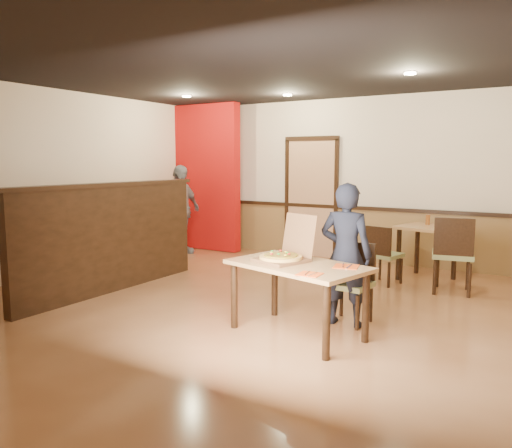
{
  "coord_description": "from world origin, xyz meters",
  "views": [
    {
      "loc": [
        3.03,
        -4.77,
        1.74
      ],
      "look_at": [
        0.13,
        0.0,
        1.02
      ],
      "focal_mm": 35.0,
      "sensor_mm": 36.0,
      "label": 1
    }
  ],
  "objects": [
    {
      "name": "diner",
      "position": [
        1.17,
        0.1,
        0.75
      ],
      "size": [
        0.58,
        0.41,
        1.51
      ],
      "primitive_type": "imported",
      "rotation": [
        0.0,
        0.0,
        3.22
      ],
      "color": "black",
      "rests_on": "floor"
    },
    {
      "name": "wainscot_back",
      "position": [
        0.0,
        3.47,
        0.45
      ],
      "size": [
        7.0,
        0.04,
        0.9
      ],
      "primitive_type": "cube",
      "color": "olive",
      "rests_on": "floor"
    },
    {
      "name": "napkin_near",
      "position": [
        1.18,
        -0.8,
        0.73
      ],
      "size": [
        0.21,
        0.21,
        0.01
      ],
      "rotation": [
        0.0,
        0.0,
        0.04
      ],
      "color": "#EE4A10",
      "rests_on": "main_table"
    },
    {
      "name": "spot_a",
      "position": [
        -2.3,
        1.8,
        2.78
      ],
      "size": [
        0.14,
        0.14,
        0.02
      ],
      "primitive_type": "cylinder",
      "color": "#FFDDB2",
      "rests_on": "ceiling"
    },
    {
      "name": "pizza",
      "position": [
        0.69,
        -0.45,
        0.77
      ],
      "size": [
        0.55,
        0.55,
        0.03
      ],
      "primitive_type": "cylinder",
      "rotation": [
        0.0,
        0.0,
        -0.35
      ],
      "color": "#DEAB51",
      "rests_on": "pizza_box"
    },
    {
      "name": "passerby",
      "position": [
        -2.94,
        2.33,
        0.83
      ],
      "size": [
        0.48,
        1.0,
        1.65
      ],
      "primitive_type": "imported",
      "rotation": [
        0.0,
        0.0,
        1.49
      ],
      "color": "gray",
      "rests_on": "floor"
    },
    {
      "name": "diner_chair",
      "position": [
        1.19,
        0.24,
        0.46
      ],
      "size": [
        0.45,
        0.45,
        0.85
      ],
      "rotation": [
        0.0,
        0.0,
        -0.08
      ],
      "color": "olive",
      "rests_on": "floor"
    },
    {
      "name": "napkin_far",
      "position": [
        1.34,
        -0.33,
        0.73
      ],
      "size": [
        0.27,
        0.27,
        0.01
      ],
      "rotation": [
        0.0,
        0.0,
        0.22
      ],
      "color": "#EE4A10",
      "rests_on": "main_table"
    },
    {
      "name": "red_accent_panel",
      "position": [
        -2.9,
        3.0,
        1.4
      ],
      "size": [
        1.6,
        0.2,
        2.78
      ],
      "primitive_type": "cube",
      "color": "#A30D0B",
      "rests_on": "floor"
    },
    {
      "name": "side_chair_right",
      "position": [
        1.91,
        2.0,
        0.55
      ],
      "size": [
        0.59,
        0.59,
        1.01
      ],
      "rotation": [
        0.0,
        0.0,
        3.33
      ],
      "color": "olive",
      "rests_on": "floor"
    },
    {
      "name": "booth_partition",
      "position": [
        -2.0,
        -0.2,
        0.74
      ],
      "size": [
        0.2,
        3.1,
        1.44
      ],
      "color": "black",
      "rests_on": "floor"
    },
    {
      "name": "chair_rail_back",
      "position": [
        0.0,
        3.45,
        0.92
      ],
      "size": [
        7.0,
        0.06,
        0.06
      ],
      "primitive_type": "cube",
      "color": "black",
      "rests_on": "wall_back"
    },
    {
      "name": "ceiling",
      "position": [
        0.0,
        0.0,
        2.8
      ],
      "size": [
        7.0,
        7.0,
        0.0
      ],
      "primitive_type": "plane",
      "rotation": [
        3.14,
        0.0,
        0.0
      ],
      "color": "black",
      "rests_on": "wall_back"
    },
    {
      "name": "condiment",
      "position": [
        1.41,
        2.77,
        0.87
      ],
      "size": [
        0.06,
        0.06,
        0.15
      ],
      "primitive_type": "cylinder",
      "color": "brown",
      "rests_on": "side_table"
    },
    {
      "name": "main_table",
      "position": [
        0.88,
        -0.44,
        0.62
      ],
      "size": [
        1.5,
        1.08,
        0.72
      ],
      "rotation": [
        0.0,
        0.0,
        -0.24
      ],
      "color": "#AB7948",
      "rests_on": "floor"
    },
    {
      "name": "spot_b",
      "position": [
        -0.8,
        2.5,
        2.78
      ],
      "size": [
        0.14,
        0.14,
        0.02
      ],
      "primitive_type": "cylinder",
      "color": "#FFDDB2",
      "rests_on": "ceiling"
    },
    {
      "name": "side_chair_left",
      "position": [
        0.98,
        2.01,
        0.45
      ],
      "size": [
        0.49,
        0.49,
        0.83
      ],
      "rotation": [
        0.0,
        0.0,
        2.91
      ],
      "color": "olive",
      "rests_on": "floor"
    },
    {
      "name": "wall_back",
      "position": [
        0.0,
        3.5,
        1.4
      ],
      "size": [
        7.0,
        0.0,
        7.0
      ],
      "primitive_type": "plane",
      "rotation": [
        1.57,
        0.0,
        0.0
      ],
      "color": "beige",
      "rests_on": "floor"
    },
    {
      "name": "spot_c",
      "position": [
        1.4,
        1.5,
        2.78
      ],
      "size": [
        0.14,
        0.14,
        0.02
      ],
      "primitive_type": "cylinder",
      "color": "#FFDDB2",
      "rests_on": "ceiling"
    },
    {
      "name": "side_table",
      "position": [
        1.44,
        2.62,
        0.61
      ],
      "size": [
        0.88,
        0.88,
        0.79
      ],
      "rotation": [
        0.0,
        0.0,
        -0.22
      ],
      "color": "#AB7948",
      "rests_on": "floor"
    },
    {
      "name": "pizza_box",
      "position": [
        0.71,
        -0.4,
        0.78
      ],
      "size": [
        0.58,
        0.63,
        0.46
      ],
      "rotation": [
        0.0,
        0.0,
        -0.33
      ],
      "color": "brown",
      "rests_on": "main_table"
    },
    {
      "name": "floor",
      "position": [
        0.0,
        0.0,
        0.0
      ],
      "size": [
        7.0,
        7.0,
        0.0
      ],
      "primitive_type": "plane",
      "color": "#B47246",
      "rests_on": "ground"
    },
    {
      "name": "wall_left",
      "position": [
        -3.5,
        0.0,
        1.4
      ],
      "size": [
        0.0,
        7.0,
        7.0
      ],
      "primitive_type": "plane",
      "rotation": [
        1.57,
        0.0,
        1.57
      ],
      "color": "beige",
      "rests_on": "floor"
    },
    {
      "name": "back_door",
      "position": [
        -0.8,
        3.46,
        1.05
      ],
      "size": [
        0.9,
        0.06,
        2.1
      ],
      "primitive_type": "cube",
      "color": "tan",
      "rests_on": "wall_back"
    }
  ]
}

